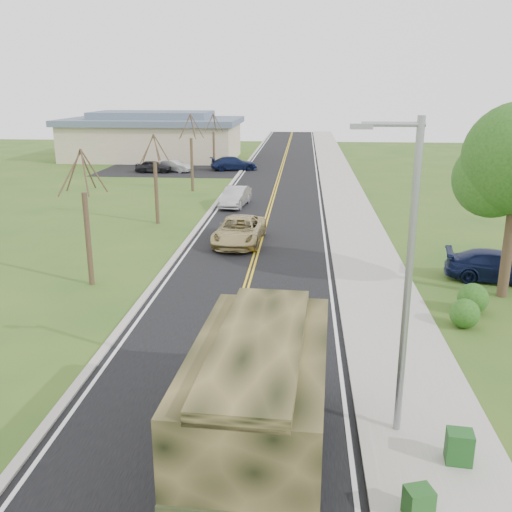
# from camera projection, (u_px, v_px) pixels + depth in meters

# --- Properties ---
(ground) EXTENTS (160.00, 160.00, 0.00)m
(ground) POSITION_uv_depth(u_px,v_px,m) (209.00, 412.00, 15.68)
(ground) COLOR #2C501A
(ground) RESTS_ON ground
(road) EXTENTS (8.00, 120.00, 0.01)m
(road) POSITION_uv_depth(u_px,v_px,m) (278.00, 181.00, 53.87)
(road) COLOR black
(road) RESTS_ON ground
(curb_right) EXTENTS (0.30, 120.00, 0.12)m
(curb_right) POSITION_uv_depth(u_px,v_px,m) (322.00, 181.00, 53.52)
(curb_right) COLOR #9E998E
(curb_right) RESTS_ON ground
(sidewalk_right) EXTENTS (3.20, 120.00, 0.10)m
(sidewalk_right) POSITION_uv_depth(u_px,v_px,m) (341.00, 181.00, 53.38)
(sidewalk_right) COLOR #9E998E
(sidewalk_right) RESTS_ON ground
(curb_left) EXTENTS (0.30, 120.00, 0.10)m
(curb_left) POSITION_uv_depth(u_px,v_px,m) (234.00, 180.00, 54.19)
(curb_left) COLOR #9E998E
(curb_left) RESTS_ON ground
(street_light) EXTENTS (1.65, 0.22, 8.00)m
(street_light) POSITION_uv_depth(u_px,v_px,m) (405.00, 269.00, 13.54)
(street_light) COLOR gray
(street_light) RESTS_ON ground
(bare_tree_a) EXTENTS (1.93, 2.26, 6.08)m
(bare_tree_a) POSITION_uv_depth(u_px,v_px,m) (87.00, 228.00, 25.04)
(bare_tree_a) COLOR #38281C
(bare_tree_a) RESTS_ON ground
(bare_tree_b) EXTENTS (1.83, 2.14, 5.73)m
(bare_tree_b) POSITION_uv_depth(u_px,v_px,m) (156.00, 186.00, 36.54)
(bare_tree_b) COLOR #38281C
(bare_tree_b) RESTS_ON ground
(bare_tree_c) EXTENTS (2.04, 2.39, 6.42)m
(bare_tree_c) POSITION_uv_depth(u_px,v_px,m) (192.00, 158.00, 47.91)
(bare_tree_c) COLOR #38281C
(bare_tree_c) RESTS_ON ground
(bare_tree_d) EXTENTS (1.88, 2.20, 5.91)m
(bare_tree_d) POSITION_uv_depth(u_px,v_px,m) (214.00, 146.00, 59.43)
(bare_tree_d) COLOR #38281C
(bare_tree_d) RESTS_ON ground
(commercial_building) EXTENTS (25.50, 21.50, 5.65)m
(commercial_building) POSITION_uv_depth(u_px,v_px,m) (154.00, 136.00, 69.63)
(commercial_building) COLOR tan
(commercial_building) RESTS_ON ground
(military_truck) EXTENTS (3.01, 7.72, 3.78)m
(military_truck) POSITION_uv_depth(u_px,v_px,m) (263.00, 392.00, 12.50)
(military_truck) COLOR black
(military_truck) RESTS_ON ground
(suv_champagne) EXTENTS (2.83, 5.57, 1.51)m
(suv_champagne) POSITION_uv_depth(u_px,v_px,m) (239.00, 231.00, 32.25)
(suv_champagne) COLOR tan
(suv_champagne) RESTS_ON ground
(sedan_silver) EXTENTS (2.07, 4.53, 1.44)m
(sedan_silver) POSITION_uv_depth(u_px,v_px,m) (235.00, 197.00, 42.23)
(sedan_silver) COLOR #A4A4A8
(sedan_silver) RESTS_ON ground
(pickup_navy) EXTENTS (5.04, 2.75, 1.39)m
(pickup_navy) POSITION_uv_depth(u_px,v_px,m) (499.00, 266.00, 26.06)
(pickup_navy) COLOR #0E1535
(pickup_navy) RESTS_ON ground
(utility_box_near) EXTENTS (0.65, 0.56, 0.80)m
(utility_box_near) POSITION_uv_depth(u_px,v_px,m) (459.00, 447.00, 13.35)
(utility_box_near) COLOR #1B4D1B
(utility_box_near) RESTS_ON sidewalk_right
(utility_box_far) EXTENTS (0.66, 0.59, 0.65)m
(utility_box_far) POSITION_uv_depth(u_px,v_px,m) (419.00, 502.00, 11.68)
(utility_box_far) COLOR #1E4E1C
(utility_box_far) RESTS_ON sidewalk_right
(lot_car_dark) EXTENTS (3.74, 1.56, 1.27)m
(lot_car_dark) POSITION_uv_depth(u_px,v_px,m) (154.00, 167.00, 58.70)
(lot_car_dark) COLOR black
(lot_car_dark) RESTS_ON ground
(lot_car_silver) EXTENTS (4.03, 2.56, 1.26)m
(lot_car_silver) POSITION_uv_depth(u_px,v_px,m) (174.00, 166.00, 59.27)
(lot_car_silver) COLOR #A7A7AC
(lot_car_silver) RESTS_ON ground
(lot_car_navy) EXTENTS (5.30, 3.28, 1.43)m
(lot_car_navy) POSITION_uv_depth(u_px,v_px,m) (234.00, 163.00, 60.42)
(lot_car_navy) COLOR #0E1735
(lot_car_navy) RESTS_ON ground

